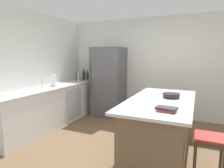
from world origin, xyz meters
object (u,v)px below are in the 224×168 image
object	(u,v)px
sink_faucet	(42,81)
cutting_board	(171,93)
refrigerator	(109,82)
mixing_bowl	(171,96)
kitchen_island	(160,126)
cookbook_stack	(166,109)
whiskey_bottle	(77,77)
vinegar_bottle	(83,77)
gin_bottle	(78,76)
bar_stool	(209,146)
syrup_bottle	(88,76)
paper_towel_roll	(53,81)
wine_bottle	(84,76)

from	to	relation	value
sink_faucet	cutting_board	distance (m)	2.72
refrigerator	mixing_bowl	distance (m)	2.32
kitchen_island	cookbook_stack	distance (m)	0.85
refrigerator	whiskey_bottle	bearing A→B (deg)	-172.94
vinegar_bottle	cutting_board	world-z (taller)	vinegar_bottle
gin_bottle	cutting_board	distance (m)	2.75
vinegar_bottle	cookbook_stack	bearing A→B (deg)	-40.91
refrigerator	whiskey_bottle	size ratio (longest dim) A/B	6.71
mixing_bowl	kitchen_island	bearing A→B (deg)	-129.33
bar_stool	sink_faucet	size ratio (longest dim) A/B	2.19
refrigerator	kitchen_island	bearing A→B (deg)	-43.68
sink_faucet	syrup_bottle	size ratio (longest dim) A/B	1.07
bar_stool	syrup_bottle	distance (m)	4.00
kitchen_island	syrup_bottle	distance (m)	3.09
sink_faucet	vinegar_bottle	xyz separation A→B (m)	(0.07, 1.56, -0.06)
kitchen_island	vinegar_bottle	bearing A→B (deg)	146.58
cutting_board	bar_stool	bearing A→B (deg)	-62.28
syrup_bottle	vinegar_bottle	world-z (taller)	syrup_bottle
sink_faucet	vinegar_bottle	bearing A→B (deg)	87.59
vinegar_bottle	sink_faucet	bearing A→B (deg)	-92.41
vinegar_bottle	whiskey_bottle	world-z (taller)	whiskey_bottle
paper_towel_roll	mixing_bowl	bearing A→B (deg)	-4.79
gin_bottle	mixing_bowl	distance (m)	2.93
vinegar_bottle	mixing_bowl	xyz separation A→B (m)	(2.67, -1.51, -0.06)
kitchen_island	bar_stool	xyz separation A→B (m)	(0.69, -0.63, 0.07)
sink_faucet	vinegar_bottle	distance (m)	1.56
cookbook_stack	mixing_bowl	size ratio (longest dim) A/B	1.02
kitchen_island	mixing_bowl	bearing A→B (deg)	50.67
whiskey_bottle	sink_faucet	bearing A→B (deg)	-88.80
bar_stool	gin_bottle	world-z (taller)	gin_bottle
bar_stool	wine_bottle	bearing A→B (deg)	144.85
cookbook_stack	mixing_bowl	world-z (taller)	mixing_bowl
paper_towel_roll	cutting_board	xyz separation A→B (m)	(2.61, 0.14, -0.12)
vinegar_bottle	wine_bottle	distance (m)	0.12
bar_stool	cookbook_stack	xyz separation A→B (m)	(-0.51, -0.05, 0.41)
paper_towel_roll	wine_bottle	size ratio (longest dim) A/B	0.91
cutting_board	mixing_bowl	bearing A→B (deg)	-82.47
paper_towel_roll	syrup_bottle	bearing A→B (deg)	87.16
whiskey_bottle	cutting_board	world-z (taller)	whiskey_bottle
sink_faucet	paper_towel_roll	world-z (taller)	paper_towel_roll
cutting_board	wine_bottle	bearing A→B (deg)	157.28
refrigerator	wine_bottle	world-z (taller)	refrigerator
cookbook_stack	wine_bottle	bearing A→B (deg)	139.34
kitchen_island	mixing_bowl	size ratio (longest dim) A/B	7.82
vinegar_bottle	whiskey_bottle	distance (m)	0.21
syrup_bottle	kitchen_island	bearing A→B (deg)	-35.90
cookbook_stack	vinegar_bottle	bearing A→B (deg)	139.09
sink_faucet	vinegar_bottle	world-z (taller)	sink_faucet
bar_stool	wine_bottle	xyz separation A→B (m)	(-3.16, 2.22, 0.51)
bar_stool	whiskey_bottle	world-z (taller)	whiskey_bottle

